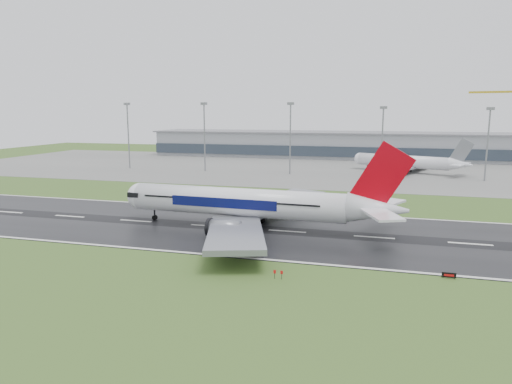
% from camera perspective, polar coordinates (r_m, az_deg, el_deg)
% --- Properties ---
extents(ground, '(520.00, 520.00, 0.00)m').
position_cam_1_polar(ground, '(109.48, 3.88, -4.92)').
color(ground, '#35541F').
rests_on(ground, ground).
extents(runway, '(400.00, 45.00, 0.10)m').
position_cam_1_polar(runway, '(109.47, 3.88, -4.89)').
color(runway, black).
rests_on(runway, ground).
extents(apron, '(400.00, 130.00, 0.08)m').
position_cam_1_polar(apron, '(231.43, 10.05, 2.83)').
color(apron, slate).
rests_on(apron, ground).
extents(terminal, '(240.00, 36.00, 15.00)m').
position_cam_1_polar(terminal, '(290.26, 11.21, 5.69)').
color(terminal, gray).
rests_on(terminal, ground).
extents(main_airliner, '(73.19, 70.00, 20.74)m').
position_cam_1_polar(main_airliner, '(110.04, 0.00, 0.76)').
color(main_airliner, white).
rests_on(main_airliner, runway).
extents(parked_airliner, '(71.22, 69.14, 16.31)m').
position_cam_1_polar(parked_airliner, '(224.76, 18.27, 4.38)').
color(parked_airliner, white).
rests_on(parked_airliner, apron).
extents(runway_sign, '(2.31, 0.34, 1.04)m').
position_cam_1_polar(runway_sign, '(86.00, 22.80, -9.52)').
color(runway_sign, black).
rests_on(runway_sign, ground).
extents(floodmast_0, '(0.64, 0.64, 31.16)m').
position_cam_1_polar(floodmast_0, '(237.42, -15.54, 6.57)').
color(floodmast_0, gray).
rests_on(floodmast_0, ground).
extents(floodmast_1, '(0.64, 0.64, 31.13)m').
position_cam_1_polar(floodmast_1, '(219.61, -6.40, 6.62)').
color(floodmast_1, gray).
rests_on(floodmast_1, ground).
extents(floodmast_2, '(0.64, 0.64, 30.96)m').
position_cam_1_polar(floodmast_2, '(208.01, 4.26, 6.45)').
color(floodmast_2, gray).
rests_on(floodmast_2, ground).
extents(floodmast_3, '(0.64, 0.64, 29.13)m').
position_cam_1_polar(floodmast_3, '(204.24, 15.34, 5.80)').
color(floodmast_3, gray).
rests_on(floodmast_3, ground).
extents(floodmast_4, '(0.64, 0.64, 28.63)m').
position_cam_1_polar(floodmast_4, '(208.37, 26.76, 5.10)').
color(floodmast_4, gray).
rests_on(floodmast_4, ground).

